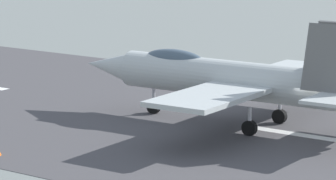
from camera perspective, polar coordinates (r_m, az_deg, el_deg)
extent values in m
plane|color=slate|center=(46.86, 9.28, -2.89)|extent=(400.00, 400.00, 0.00)
cube|color=#454346|center=(46.86, 9.28, -2.88)|extent=(240.00, 26.00, 0.02)
cube|color=white|center=(46.82, 9.38, -2.88)|extent=(8.00, 0.70, 0.00)
cylinder|color=#B1B9B7|center=(48.81, 3.97, 0.62)|extent=(13.05, 2.40, 1.93)
cone|color=#B1B9B7|center=(53.17, -3.53, 1.46)|extent=(3.05, 1.75, 1.64)
ellipsoid|color=#3F5160|center=(50.58, 0.37, 1.83)|extent=(3.64, 1.23, 1.10)
cube|color=#B1B9B7|center=(44.83, 2.45, -0.41)|extent=(3.63, 6.46, 0.24)
cube|color=#B1B9B7|center=(51.97, 7.19, 1.07)|extent=(3.63, 6.46, 0.24)
cube|color=#B1B9B7|center=(43.75, 9.99, -0.59)|extent=(2.50, 2.89, 0.16)
cube|color=#5A5B5A|center=(45.22, 9.67, 1.85)|extent=(2.63, 1.04, 3.14)
cylinder|color=silver|center=(51.74, -0.86, -0.65)|extent=(0.18, 0.18, 1.40)
cylinder|color=black|center=(51.80, -0.86, -1.00)|extent=(0.77, 0.33, 0.76)
cylinder|color=silver|center=(46.91, 4.88, -1.89)|extent=(0.18, 0.18, 1.40)
cylinder|color=black|center=(46.99, 4.87, -2.27)|extent=(0.77, 0.33, 0.76)
cylinder|color=silver|center=(49.68, 6.66, -1.21)|extent=(0.18, 0.18, 1.40)
cylinder|color=black|center=(49.75, 6.65, -1.57)|extent=(0.77, 0.33, 0.76)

